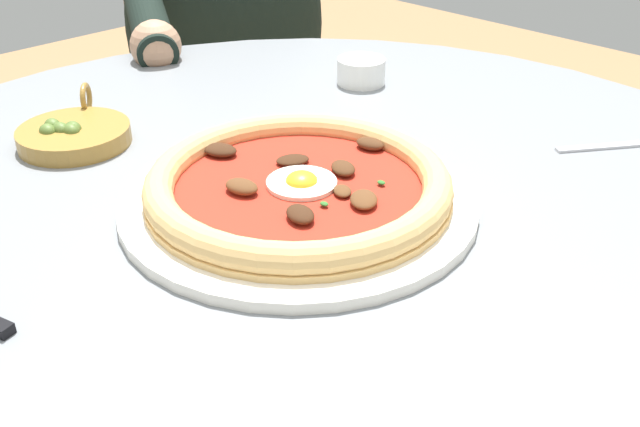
# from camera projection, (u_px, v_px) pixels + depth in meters

# --- Properties ---
(dining_table) EXTENTS (0.99, 0.99, 0.74)m
(dining_table) POSITION_uv_depth(u_px,v_px,m) (308.00, 303.00, 0.72)
(dining_table) COLOR gray
(dining_table) RESTS_ON ground
(pizza_on_plate) EXTENTS (0.32, 0.32, 0.04)m
(pizza_on_plate) POSITION_uv_depth(u_px,v_px,m) (299.00, 189.00, 0.63)
(pizza_on_plate) COLOR white
(pizza_on_plate) RESTS_ON dining_table
(ramekin_capers) EXTENTS (0.06, 0.06, 0.03)m
(ramekin_capers) POSITION_uv_depth(u_px,v_px,m) (361.00, 70.00, 0.90)
(ramekin_capers) COLOR white
(ramekin_capers) RESTS_ON dining_table
(olive_pan) EXTENTS (0.12, 0.12, 0.04)m
(olive_pan) POSITION_uv_depth(u_px,v_px,m) (74.00, 134.00, 0.75)
(olive_pan) COLOR olive
(olive_pan) RESTS_ON dining_table
(fork_utensil) EXTENTS (0.11, 0.16, 0.00)m
(fork_utensil) POSITION_uv_depth(u_px,v_px,m) (640.00, 144.00, 0.75)
(fork_utensil) COLOR #BCBCC1
(fork_utensil) RESTS_ON dining_table
(diner_person) EXTENTS (0.45, 0.53, 1.12)m
(diner_person) POSITION_uv_depth(u_px,v_px,m) (232.00, 133.00, 1.40)
(diner_person) COLOR #282833
(diner_person) RESTS_ON ground
(cafe_chair_diner) EXTENTS (0.56, 0.56, 0.91)m
(cafe_chair_diner) POSITION_uv_depth(u_px,v_px,m) (223.00, 83.00, 1.50)
(cafe_chair_diner) COLOR #957050
(cafe_chair_diner) RESTS_ON ground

